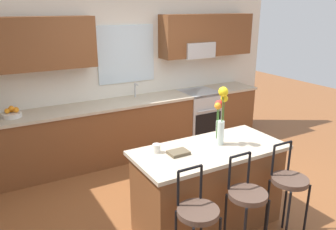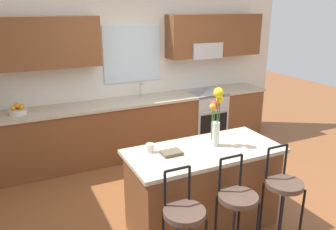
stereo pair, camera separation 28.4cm
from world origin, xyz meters
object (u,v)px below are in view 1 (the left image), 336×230
mug_ceramic (157,148)px  oven_range (198,116)px  fruit_bowl_oranges (12,113)px  kitchen_island (208,187)px  bar_stool_middle (247,199)px  bar_stool_near (197,217)px  cookbook (178,153)px  bar_stool_far (289,184)px  flower_vase (221,114)px

mug_ceramic → oven_range: bearing=46.3°
mug_ceramic → fruit_bowl_oranges: (-1.14, 1.95, 0.01)m
kitchen_island → fruit_bowl_oranges: size_ratio=6.76×
kitchen_island → bar_stool_middle: size_ratio=1.56×
bar_stool_middle → fruit_bowl_oranges: fruit_bowl_oranges is taller
bar_stool_near → cookbook: (0.19, 0.63, 0.30)m
bar_stool_far → flower_vase: bearing=121.8°
kitchen_island → cookbook: cookbook is taller
flower_vase → bar_stool_middle: bearing=-103.7°
bar_stool_near → fruit_bowl_oranges: bearing=112.3°
oven_range → flower_vase: (-1.15, -2.06, 0.80)m
bar_stool_middle → flower_vase: 0.90m
mug_ceramic → cookbook: bearing=-40.1°
bar_stool_near → bar_stool_far: same height
cookbook → bar_stool_near: bearing=-106.8°
bar_stool_far → fruit_bowl_oranges: size_ratio=4.34×
bar_stool_near → mug_ceramic: 0.84m
oven_range → bar_stool_far: size_ratio=0.88×
bar_stool_far → bar_stool_near: bearing=180.0°
oven_range → bar_stool_middle: size_ratio=0.88×
bar_stool_near → fruit_bowl_oranges: size_ratio=4.34×
mug_ceramic → cookbook: 0.23m
bar_stool_middle → fruit_bowl_oranges: (-1.67, 2.73, 0.34)m
bar_stool_near → cookbook: bar_stool_near is taller
fruit_bowl_oranges → bar_stool_far: bearing=-50.9°
oven_range → bar_stool_middle: bearing=-115.9°
oven_range → mug_ceramic: size_ratio=10.22×
flower_vase → fruit_bowl_oranges: bearing=131.1°
kitchen_island → mug_ceramic: bearing=161.0°
bar_stool_near → cookbook: 0.72m
oven_range → mug_ceramic: 2.71m
kitchen_island → bar_stool_middle: (0.00, -0.59, 0.17)m
cookbook → flower_vase: bearing=0.5°
kitchen_island → flower_vase: (0.16, 0.04, 0.79)m
bar_stool_near → flower_vase: size_ratio=1.64×
mug_ceramic → cookbook: mug_ceramic is taller
mug_ceramic → flower_vase: bearing=-11.5°
bar_stool_near → mug_ceramic: size_ratio=11.58×
bar_stool_near → flower_vase: 1.14m
kitchen_island → flower_vase: flower_vase is taller
bar_stool_near → oven_range: bearing=55.4°
bar_stool_far → cookbook: size_ratio=5.21×
bar_stool_middle → flower_vase: size_ratio=1.64×
fruit_bowl_oranges → oven_range: bearing=-0.6°
bar_stool_far → mug_ceramic: bearing=144.3°
bar_stool_far → cookbook: 1.15m
kitchen_island → bar_stool_middle: 0.62m
kitchen_island → fruit_bowl_oranges: 2.76m
flower_vase → kitchen_island: bearing=-164.5°
oven_range → flower_vase: flower_vase is taller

